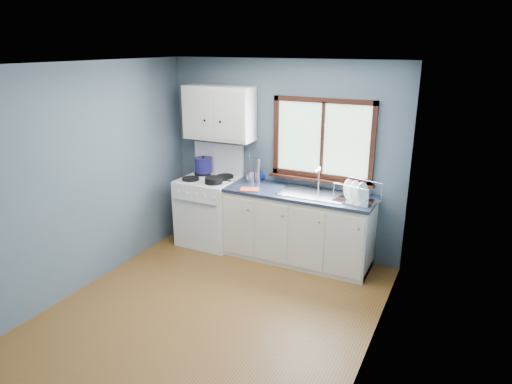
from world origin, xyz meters
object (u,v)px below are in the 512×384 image
at_px(utensil_crock, 251,176).
at_px(dish_rack, 356,196).
at_px(stockpot, 203,165).
at_px(base_cabinets, 298,230).
at_px(gas_range, 209,209).
at_px(thermos, 258,171).
at_px(sink, 313,199).
at_px(skillet, 214,179).

relative_size(utensil_crock, dish_rack, 0.70).
height_order(utensil_crock, dish_rack, utensil_crock).
bearing_deg(stockpot, dish_rack, -4.37).
bearing_deg(base_cabinets, gas_range, -179.18).
bearing_deg(base_cabinets, thermos, 167.02).
xyz_separation_m(base_cabinets, utensil_crock, (-0.74, 0.13, 0.59)).
bearing_deg(base_cabinets, utensil_crock, 170.10).
bearing_deg(utensil_crock, sink, -8.01).
bearing_deg(sink, gas_range, -179.29).
relative_size(sink, utensil_crock, 2.24).
distance_m(gas_range, base_cabinets, 1.31).
relative_size(base_cabinets, thermos, 5.76).
relative_size(gas_range, base_cabinets, 0.74).
bearing_deg(base_cabinets, stockpot, 174.69).
xyz_separation_m(stockpot, dish_rack, (2.20, -0.17, -0.08)).
height_order(base_cabinets, stockpot, stockpot).
distance_m(skillet, dish_rack, 1.85).
height_order(thermos, dish_rack, thermos).
distance_m(sink, stockpot, 1.67).
relative_size(gas_range, skillet, 3.63).
height_order(skillet, stockpot, stockpot).
bearing_deg(base_cabinets, dish_rack, -2.44).
bearing_deg(gas_range, base_cabinets, 0.82).
relative_size(base_cabinets, sink, 2.20).
bearing_deg(utensil_crock, thermos, 11.83).
distance_m(skillet, thermos, 0.58).
height_order(stockpot, thermos, thermos).
bearing_deg(skillet, thermos, 26.76).
relative_size(sink, thermos, 2.62).
distance_m(skillet, utensil_crock, 0.48).
relative_size(skillet, stockpot, 1.28).
bearing_deg(stockpot, gas_range, -42.42).
relative_size(gas_range, sink, 1.62).
bearing_deg(gas_range, thermos, 14.17).
relative_size(skillet, dish_rack, 0.70).
height_order(sink, skillet, sink).
xyz_separation_m(base_cabinets, sink, (0.18, -0.00, 0.45)).
bearing_deg(thermos, stockpot, -179.23).
xyz_separation_m(skillet, stockpot, (-0.35, 0.30, 0.08)).
relative_size(base_cabinets, stockpot, 6.32).
relative_size(sink, skillet, 2.24).
xyz_separation_m(skillet, utensil_crock, (0.38, 0.29, 0.01)).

